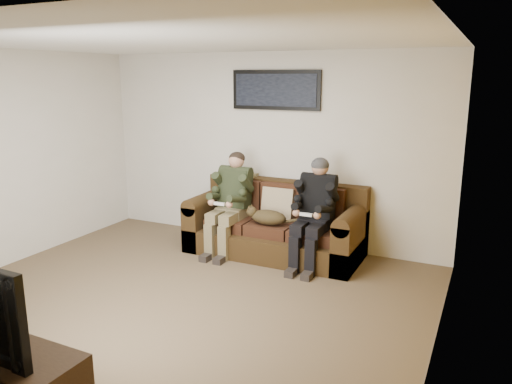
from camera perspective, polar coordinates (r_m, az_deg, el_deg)
The scene contains 12 objects.
floor at distance 5.35m, azimuth -8.96°, elevation -12.28°, with size 5.00×5.00×0.00m, color brown.
ceiling at distance 4.85m, azimuth -10.10°, elevation 16.68°, with size 5.00×5.00×0.00m, color silver.
wall_back at distance 6.87m, azimuth 1.33°, elevation 4.91°, with size 5.00×5.00×0.00m, color beige.
wall_right at distance 4.08m, azimuth 20.65°, elevation -1.67°, with size 4.50×4.50×0.00m, color beige.
accent_wall_right at distance 4.08m, azimuth 20.51°, elevation -1.66°, with size 4.50×4.50×0.00m, color #BB8012.
sofa at distance 6.58m, azimuth 2.38°, elevation -3.99°, with size 2.25×0.97×0.92m.
throw_pillow at distance 6.53m, azimuth 2.55°, elevation -1.32°, with size 0.43×0.12×0.41m, color tan.
throw_blanket at distance 6.97m, azimuth -1.81°, elevation 1.85°, with size 0.46×0.22×0.08m, color tan.
person_left at distance 6.56m, azimuth -2.90°, elevation -0.53°, with size 0.51×0.87×1.31m.
person_right at distance 6.10m, azimuth 6.72°, elevation -1.60°, with size 0.51×0.86×1.31m.
cat at distance 6.29m, azimuth 1.27°, elevation -2.85°, with size 0.66×0.26×0.24m.
framed_poster at distance 6.72m, azimuth 2.26°, elevation 11.57°, with size 1.25×0.05×0.52m.
Camera 1 is at (2.80, -3.95, 2.28)m, focal length 35.00 mm.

